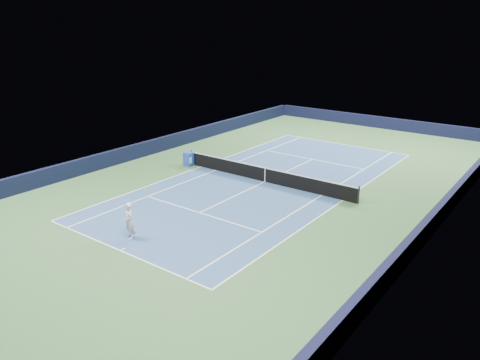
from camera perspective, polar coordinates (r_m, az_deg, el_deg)
The scene contains 19 objects.
ground at distance 30.38m, azimuth 3.05°, elevation -0.22°, with size 40.00×40.00×0.00m, color #325B32.
wall_far at distance 47.47m, azimuth 16.62°, elevation 6.77°, with size 22.00×0.35×1.10m, color black.
wall_right at distance 26.20m, azimuth 23.18°, elevation -3.75°, with size 0.35×40.00×1.10m, color black.
wall_left at distance 37.04m, azimuth -11.00°, elevation 3.90°, with size 0.35×40.00×1.10m, color black.
court_surface at distance 30.38m, azimuth 3.05°, elevation -0.21°, with size 10.97×23.77×0.01m, color #2C4F7D.
baseline_far at distance 40.40m, azimuth 12.51°, elevation 4.26°, with size 10.97×0.08×0.00m, color white.
baseline_near at distance 22.26m, azimuth -14.44°, elevation -8.32°, with size 10.97×0.08×0.00m, color white.
sideline_doubles_right at distance 27.91m, azimuth 12.45°, elevation -2.42°, with size 0.08×23.77×0.00m, color white.
sideline_doubles_left at distance 33.56m, azimuth -4.75°, elevation 1.65°, with size 0.08×23.77×0.00m, color white.
sideline_singles_right at distance 28.45m, azimuth 9.95°, elevation -1.84°, with size 0.08×23.77×0.00m, color white.
sideline_singles_left at distance 32.71m, azimuth -2.94°, elevation 1.22°, with size 0.08×23.77×0.00m, color white.
service_line_far at distance 35.63m, azimuth 8.80°, elevation 2.52°, with size 8.23×0.08×0.00m, color white.
service_line_near at distance 25.64m, azimuth -4.96°, elevation -3.99°, with size 8.23×0.08×0.00m, color white.
center_service_line at distance 30.38m, azimuth 3.05°, elevation -0.20°, with size 0.08×12.80×0.00m, color white.
center_mark_far at distance 40.27m, azimuth 12.42°, elevation 4.22°, with size 0.08×0.30×0.00m, color white.
center_mark_near at distance 22.34m, azimuth -14.14°, elevation -8.18°, with size 0.08×0.30×0.00m, color white.
tennis_net at distance 30.22m, azimuth 3.07°, elevation 0.68°, with size 12.90×0.10×1.07m.
sponsor_cube at distance 33.79m, azimuth -6.29°, elevation 2.56°, with size 0.63×0.57×0.98m.
tennis_player at distance 22.96m, azimuth -13.38°, elevation -4.88°, with size 0.87×1.36×2.20m.
Camera 1 is at (15.84, -23.91, 10.02)m, focal length 35.00 mm.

